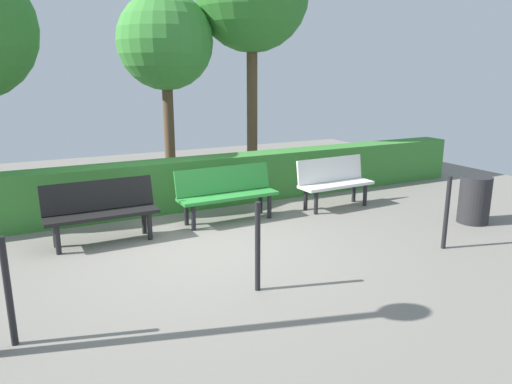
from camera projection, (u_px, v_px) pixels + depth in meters
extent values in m
plane|color=gray|center=(197.00, 245.00, 6.61)|extent=(16.00, 16.00, 0.00)
cube|color=white|center=(336.00, 185.00, 8.33)|extent=(1.39, 0.48, 0.05)
cube|color=white|center=(330.00, 170.00, 8.44)|extent=(1.38, 0.16, 0.42)
cylinder|color=black|center=(365.00, 195.00, 8.52)|extent=(0.07, 0.07, 0.39)
cylinder|color=black|center=(354.00, 191.00, 8.77)|extent=(0.07, 0.07, 0.39)
cylinder|color=black|center=(316.00, 203.00, 8.00)|extent=(0.07, 0.07, 0.39)
cylinder|color=black|center=(306.00, 199.00, 8.26)|extent=(0.07, 0.07, 0.39)
cube|color=#2D8C38|center=(229.00, 196.00, 7.56)|extent=(1.63, 0.46, 0.05)
cube|color=#2D8C38|center=(223.00, 179.00, 7.66)|extent=(1.62, 0.17, 0.42)
cylinder|color=black|center=(269.00, 207.00, 7.79)|extent=(0.07, 0.07, 0.39)
cylinder|color=black|center=(260.00, 202.00, 8.04)|extent=(0.07, 0.07, 0.39)
cylinder|color=black|center=(193.00, 218.00, 7.18)|extent=(0.07, 0.07, 0.39)
cylinder|color=black|center=(186.00, 213.00, 7.43)|extent=(0.07, 0.07, 0.39)
cube|color=black|center=(102.00, 215.00, 6.59)|extent=(1.52, 0.45, 0.05)
cube|color=black|center=(98.00, 195.00, 6.69)|extent=(1.52, 0.16, 0.42)
cylinder|color=black|center=(150.00, 226.00, 6.79)|extent=(0.07, 0.07, 0.39)
cylinder|color=black|center=(144.00, 221.00, 7.04)|extent=(0.07, 0.07, 0.39)
cylinder|color=black|center=(58.00, 240.00, 6.23)|extent=(0.07, 0.07, 0.39)
cylinder|color=black|center=(55.00, 233.00, 6.49)|extent=(0.07, 0.07, 0.39)
cube|color=#387F33|center=(208.00, 181.00, 8.50)|extent=(11.02, 0.53, 0.87)
cylinder|color=brown|center=(252.00, 106.00, 10.55)|extent=(0.23, 0.23, 3.19)
cylinder|color=brown|center=(169.00, 128.00, 10.11)|extent=(0.22, 0.22, 2.33)
sphere|color=#3D8C38|center=(165.00, 41.00, 9.69)|extent=(1.95, 1.95, 1.95)
cylinder|color=black|center=(447.00, 213.00, 6.38)|extent=(0.06, 0.06, 1.00)
cylinder|color=black|center=(258.00, 247.00, 5.13)|extent=(0.06, 0.06, 1.00)
cylinder|color=black|center=(8.00, 292.00, 4.08)|extent=(0.06, 0.06, 1.00)
cylinder|color=#262628|center=(474.00, 200.00, 7.52)|extent=(0.47, 0.47, 0.74)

